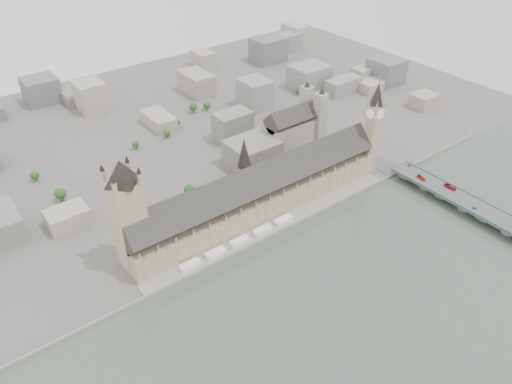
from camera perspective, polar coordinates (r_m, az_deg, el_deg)
ground at (r=461.76m, az=1.66°, el=-3.61°), size 900.00×900.00×0.00m
river_thames at (r=384.63m, az=17.79°, el=-15.67°), size 600.00×600.00×0.00m
embankment_wall at (r=451.86m, az=2.85°, el=-4.40°), size 600.00×1.50×3.00m
river_terrace at (r=456.62m, az=2.25°, el=-3.97°), size 270.00×15.00×2.00m
terrace_tents at (r=436.23m, az=-1.89°, el=-5.62°), size 118.00×7.00×4.00m
palace_of_westminster at (r=460.63m, az=0.18°, el=-0.18°), size 265.00×40.73×55.44m
elizabeth_tower at (r=519.95m, az=13.28°, el=7.72°), size 17.00×17.00×107.50m
victoria_tower at (r=398.45m, az=-14.48°, el=-2.00°), size 30.00×30.00×100.00m
central_tower at (r=440.67m, az=-1.35°, el=3.50°), size 13.00×13.00×48.00m
westminster_bridge at (r=519.22m, az=22.09°, el=-0.96°), size 25.00×325.00×10.25m
bridge_parapets at (r=501.24m, az=26.35°, el=-2.77°), size 25.00×235.00×1.15m
westminster_abbey at (r=570.13m, az=4.48°, el=7.34°), size 68.00×36.00×64.00m
city_skyline_inland at (r=632.52m, az=-12.46°, el=8.88°), size 720.00×360.00×38.00m
park_trees at (r=491.66m, az=-3.61°, el=0.10°), size 110.00×30.00×15.00m
red_bus_north at (r=530.18m, az=18.35°, el=1.56°), size 3.71×10.39×2.83m
red_bus_south at (r=524.81m, az=21.30°, el=0.55°), size 3.41×12.40×3.42m
car_blue at (r=504.72m, az=23.66°, el=-1.67°), size 2.56×4.62×1.49m
car_silver at (r=525.25m, az=21.32°, el=0.44°), size 1.57×4.23×1.38m
car_approach at (r=548.45m, az=17.17°, el=2.89°), size 2.64×4.93×1.36m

